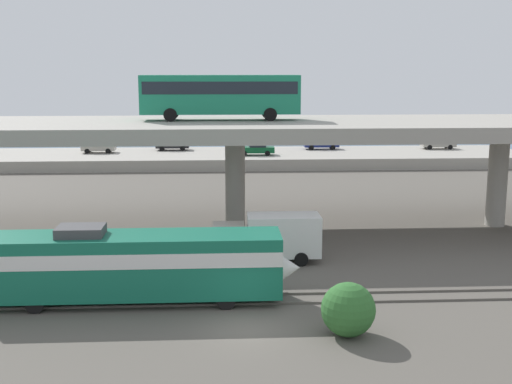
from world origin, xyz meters
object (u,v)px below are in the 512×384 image
parked_car_4 (438,143)px  parked_car_5 (172,144)px  transit_bus_on_overpass (220,93)px  parked_car_0 (321,143)px  service_truck_east (270,237)px  parked_car_2 (98,147)px  train_locomotive (148,262)px  parked_car_3 (256,149)px

parked_car_4 → parked_car_5: bearing=-0.9°
transit_bus_on_overpass → parked_car_0: size_ratio=2.60×
service_truck_east → parked_car_2: 48.70m
parked_car_0 → parked_car_4: same height
parked_car_0 → parked_car_4: (15.85, -0.52, -0.00)m
train_locomotive → parked_car_5: 54.37m
transit_bus_on_overpass → parked_car_2: 39.10m
parked_car_3 → train_locomotive: bearing=80.2°
service_truck_east → parked_car_4: bearing=-119.4°
train_locomotive → parked_car_3: train_locomotive is taller
parked_car_2 → parked_car_5: same height
train_locomotive → transit_bus_on_overpass: (3.93, 17.17, 8.13)m
service_truck_east → parked_car_4: size_ratio=1.51×
service_truck_east → parked_car_5: (-9.35, 47.23, 0.54)m
parked_car_0 → parked_car_2: size_ratio=1.09×
service_truck_east → parked_car_2: bearing=-67.5°
parked_car_0 → parked_car_5: 19.84m
parked_car_2 → parked_car_0: bearing=4.3°
parked_car_3 → parked_car_5: same height
transit_bus_on_overpass → service_truck_east: 13.64m
parked_car_2 → parked_car_4: bearing=2.1°
parked_car_0 → parked_car_4: bearing=-1.9°
parked_car_3 → parked_car_5: (-10.79, 5.63, -0.00)m
transit_bus_on_overpass → parked_car_2: transit_bus_on_overpass is taller
service_truck_east → parked_car_5: service_truck_east is taller
transit_bus_on_overpass → parked_car_5: (-6.34, 37.15, -8.14)m
parked_car_2 → parked_car_4: same height
parked_car_3 → parked_car_4: same height
transit_bus_on_overpass → parked_car_3: (4.45, 31.51, -8.14)m
parked_car_2 → service_truck_east: bearing=-67.5°
parked_car_2 → parked_car_5: (9.29, 2.24, 0.00)m
parked_car_5 → service_truck_east: bearing=-78.8°
transit_bus_on_overpass → parked_car_2: size_ratio=2.83×
parked_car_0 → parked_car_2: (-29.13, -2.20, -0.00)m
train_locomotive → parked_car_2: size_ratio=3.89×
parked_car_5 → train_locomotive: bearing=-87.5°
parked_car_5 → parked_car_0: bearing=-0.1°
parked_car_2 → parked_car_3: 20.37m
service_truck_east → parked_car_3: size_ratio=1.46×
transit_bus_on_overpass → parked_car_3: 32.85m
transit_bus_on_overpass → parked_car_0: transit_bus_on_overpass is taller
transit_bus_on_overpass → parked_car_4: size_ratio=2.66×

